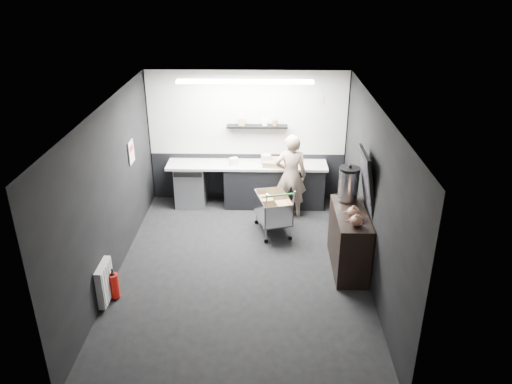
{
  "coord_description": "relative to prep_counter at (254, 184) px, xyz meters",
  "views": [
    {
      "loc": [
        0.38,
        -6.85,
        4.58
      ],
      "look_at": [
        0.23,
        0.4,
        1.22
      ],
      "focal_mm": 35.0,
      "sensor_mm": 36.0,
      "label": 1
    }
  ],
  "objects": [
    {
      "name": "sideboard",
      "position": [
        1.61,
        -2.25,
        0.17
      ],
      "size": [
        0.57,
        1.33,
        1.99
      ],
      "color": "black",
      "rests_on": "floor"
    },
    {
      "name": "wall_clock",
      "position": [
        1.26,
        0.3,
        1.69
      ],
      "size": [
        0.2,
        0.03,
        0.2
      ],
      "primitive_type": "cylinder",
      "rotation": [
        1.57,
        0.0,
        0.0
      ],
      "color": "silver",
      "rests_on": "wall_back"
    },
    {
      "name": "shopping_cart",
      "position": [
        0.38,
        -1.14,
        0.01
      ],
      "size": [
        0.74,
        1.02,
        0.98
      ],
      "color": "silver",
      "rests_on": "floor"
    },
    {
      "name": "cardboard_box",
      "position": [
        0.47,
        -0.05,
        0.5
      ],
      "size": [
        0.59,
        0.48,
        0.11
      ],
      "primitive_type": "cube",
      "rotation": [
        0.0,
        0.0,
        -0.13
      ],
      "color": "olive",
      "rests_on": "prep_counter"
    },
    {
      "name": "poster_red_band",
      "position": [
        -2.11,
        -1.12,
        1.16
      ],
      "size": [
        0.02,
        0.22,
        0.1
      ],
      "primitive_type": "cube",
      "color": "red",
      "rests_on": "poster"
    },
    {
      "name": "fire_extinguisher",
      "position": [
        -1.99,
        -3.21,
        -0.22
      ],
      "size": [
        0.15,
        0.15,
        0.48
      ],
      "color": "red",
      "rests_on": "floor"
    },
    {
      "name": "radiator",
      "position": [
        -2.08,
        -3.32,
        -0.11
      ],
      "size": [
        0.1,
        0.5,
        0.6
      ],
      "primitive_type": "cube",
      "color": "silver",
      "rests_on": "wall_left"
    },
    {
      "name": "person",
      "position": [
        0.73,
        -0.45,
        0.38
      ],
      "size": [
        0.62,
        0.41,
        1.67
      ],
      "primitive_type": "imported",
      "rotation": [
        0.0,
        0.0,
        3.12
      ],
      "color": "beige",
      "rests_on": "floor"
    },
    {
      "name": "wall_right",
      "position": [
        1.86,
        -2.42,
        0.89
      ],
      "size": [
        0.0,
        5.5,
        5.5
      ],
      "primitive_type": "plane",
      "rotation": [
        1.57,
        0.0,
        -1.57
      ],
      "color": "black",
      "rests_on": "floor"
    },
    {
      "name": "ceiling_strip",
      "position": [
        -0.14,
        -0.57,
        2.21
      ],
      "size": [
        2.4,
        0.2,
        0.04
      ],
      "primitive_type": "cube",
      "color": "white",
      "rests_on": "ceiling"
    },
    {
      "name": "prep_counter",
      "position": [
        0.0,
        0.0,
        0.0
      ],
      "size": [
        3.2,
        0.61,
        0.9
      ],
      "color": "black",
      "rests_on": "floor"
    },
    {
      "name": "floating_shelf",
      "position": [
        0.06,
        0.2,
        1.16
      ],
      "size": [
        1.2,
        0.22,
        0.04
      ],
      "primitive_type": "cube",
      "color": "black",
      "rests_on": "wall_back"
    },
    {
      "name": "kitchen_wall_panel",
      "position": [
        -0.14,
        0.31,
        1.39
      ],
      "size": [
        3.95,
        0.02,
        1.7
      ],
      "primitive_type": "cube",
      "color": "silver",
      "rests_on": "wall_back"
    },
    {
      "name": "white_container",
      "position": [
        -0.39,
        -0.05,
        0.51
      ],
      "size": [
        0.2,
        0.18,
        0.14
      ],
      "primitive_type": "cube",
      "rotation": [
        0.0,
        0.0,
        0.42
      ],
      "color": "silver",
      "rests_on": "prep_counter"
    },
    {
      "name": "floor",
      "position": [
        -0.14,
        -2.42,
        -0.46
      ],
      "size": [
        5.5,
        5.5,
        0.0
      ],
      "primitive_type": "plane",
      "color": "black",
      "rests_on": "ground"
    },
    {
      "name": "ceiling",
      "position": [
        -0.14,
        -2.42,
        2.24
      ],
      "size": [
        5.5,
        5.5,
        0.0
      ],
      "primitive_type": "plane",
      "rotation": [
        3.14,
        0.0,
        0.0
      ],
      "color": "white",
      "rests_on": "wall_back"
    },
    {
      "name": "pink_tub",
      "position": [
        0.25,
        0.0,
        0.54
      ],
      "size": [
        0.2,
        0.2,
        0.2
      ],
      "primitive_type": "cylinder",
      "color": "beige",
      "rests_on": "prep_counter"
    },
    {
      "name": "dado_panel",
      "position": [
        -0.14,
        0.31,
        0.04
      ],
      "size": [
        3.95,
        0.02,
        1.0
      ],
      "primitive_type": "cube",
      "color": "black",
      "rests_on": "wall_back"
    },
    {
      "name": "poster",
      "position": [
        -2.12,
        -1.12,
        1.09
      ],
      "size": [
        0.02,
        0.3,
        0.4
      ],
      "primitive_type": "cube",
      "color": "silver",
      "rests_on": "wall_left"
    },
    {
      "name": "wall_back",
      "position": [
        -0.14,
        0.33,
        0.89
      ],
      "size": [
        5.5,
        0.0,
        5.5
      ],
      "primitive_type": "plane",
      "rotation": [
        1.57,
        0.0,
        0.0
      ],
      "color": "black",
      "rests_on": "floor"
    },
    {
      "name": "wall_front",
      "position": [
        -0.14,
        -5.17,
        0.89
      ],
      "size": [
        5.5,
        0.0,
        5.5
      ],
      "primitive_type": "plane",
      "rotation": [
        -1.57,
        0.0,
        0.0
      ],
      "color": "black",
      "rests_on": "floor"
    },
    {
      "name": "wall_left",
      "position": [
        -2.14,
        -2.42,
        0.89
      ],
      "size": [
        0.0,
        5.5,
        5.5
      ],
      "primitive_type": "plane",
      "rotation": [
        1.57,
        0.0,
        1.57
      ],
      "color": "black",
      "rests_on": "floor"
    }
  ]
}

